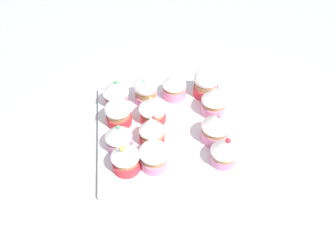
{
  "coord_description": "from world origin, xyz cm",
  "views": [
    {
      "loc": [
        -7.09,
        -54.86,
        63.19
      ],
      "look_at": [
        0.0,
        0.0,
        4.2
      ],
      "focal_mm": 37.92,
      "sensor_mm": 36.0,
      "label": 1
    }
  ],
  "objects_px": {
    "baking_tray": "(168,130)",
    "cupcake_10": "(146,90)",
    "cupcake_0": "(126,158)",
    "cupcake_8": "(214,100)",
    "cupcake_2": "(225,150)",
    "cupcake_6": "(118,113)",
    "cupcake_3": "(119,137)",
    "cupcake_1": "(154,156)",
    "cupcake_4": "(152,130)",
    "cupcake_9": "(116,92)",
    "cupcake_5": "(216,126)",
    "cupcake_12": "(206,83)",
    "cupcake_7": "(153,109)",
    "cupcake_11": "(174,86)"
  },
  "relations": [
    {
      "from": "cupcake_0",
      "to": "cupcake_8",
      "type": "height_order",
      "value": "cupcake_8"
    },
    {
      "from": "cupcake_0",
      "to": "cupcake_6",
      "type": "relative_size",
      "value": 1.14
    },
    {
      "from": "baking_tray",
      "to": "cupcake_2",
      "type": "xyz_separation_m",
      "value": [
        0.11,
        -0.11,
        0.04
      ]
    },
    {
      "from": "cupcake_0",
      "to": "cupcake_4",
      "type": "height_order",
      "value": "cupcake_4"
    },
    {
      "from": "cupcake_8",
      "to": "cupcake_12",
      "type": "height_order",
      "value": "cupcake_8"
    },
    {
      "from": "cupcake_6",
      "to": "cupcake_10",
      "type": "height_order",
      "value": "cupcake_10"
    },
    {
      "from": "baking_tray",
      "to": "cupcake_10",
      "type": "distance_m",
      "value": 0.12
    },
    {
      "from": "cupcake_0",
      "to": "cupcake_1",
      "type": "height_order",
      "value": "cupcake_0"
    },
    {
      "from": "cupcake_2",
      "to": "cupcake_9",
      "type": "bearing_deg",
      "value": 136.7
    },
    {
      "from": "cupcake_2",
      "to": "cupcake_7",
      "type": "distance_m",
      "value": 0.2
    },
    {
      "from": "cupcake_11",
      "to": "cupcake_7",
      "type": "bearing_deg",
      "value": -128.77
    },
    {
      "from": "cupcake_4",
      "to": "cupcake_10",
      "type": "xyz_separation_m",
      "value": [
        -0.0,
        0.13,
        -0.0
      ]
    },
    {
      "from": "cupcake_1",
      "to": "cupcake_4",
      "type": "distance_m",
      "value": 0.07
    },
    {
      "from": "cupcake_5",
      "to": "cupcake_0",
      "type": "bearing_deg",
      "value": -164.29
    },
    {
      "from": "cupcake_0",
      "to": "cupcake_3",
      "type": "height_order",
      "value": "cupcake_3"
    },
    {
      "from": "cupcake_1",
      "to": "cupcake_8",
      "type": "distance_m",
      "value": 0.21
    },
    {
      "from": "cupcake_2",
      "to": "cupcake_4",
      "type": "xyz_separation_m",
      "value": [
        -0.15,
        0.07,
        0.0
      ]
    },
    {
      "from": "cupcake_2",
      "to": "cupcake_10",
      "type": "xyz_separation_m",
      "value": [
        -0.15,
        0.21,
        -0.0
      ]
    },
    {
      "from": "cupcake_2",
      "to": "cupcake_12",
      "type": "xyz_separation_m",
      "value": [
        0.0,
        0.21,
        0.0
      ]
    },
    {
      "from": "cupcake_8",
      "to": "cupcake_10",
      "type": "xyz_separation_m",
      "value": [
        -0.16,
        0.06,
        -0.0
      ]
    },
    {
      "from": "cupcake_10",
      "to": "cupcake_2",
      "type": "bearing_deg",
      "value": -54.66
    },
    {
      "from": "cupcake_2",
      "to": "cupcake_10",
      "type": "distance_m",
      "value": 0.25
    },
    {
      "from": "cupcake_0",
      "to": "cupcake_3",
      "type": "bearing_deg",
      "value": 101.72
    },
    {
      "from": "cupcake_7",
      "to": "cupcake_10",
      "type": "xyz_separation_m",
      "value": [
        -0.01,
        0.07,
        0.0
      ]
    },
    {
      "from": "cupcake_0",
      "to": "cupcake_10",
      "type": "relative_size",
      "value": 1.0
    },
    {
      "from": "baking_tray",
      "to": "cupcake_9",
      "type": "bearing_deg",
      "value": 138.84
    },
    {
      "from": "cupcake_2",
      "to": "cupcake_9",
      "type": "height_order",
      "value": "same"
    },
    {
      "from": "cupcake_6",
      "to": "cupcake_1",
      "type": "bearing_deg",
      "value": -62.91
    },
    {
      "from": "cupcake_2",
      "to": "cupcake_4",
      "type": "bearing_deg",
      "value": 153.22
    },
    {
      "from": "cupcake_4",
      "to": "cupcake_6",
      "type": "xyz_separation_m",
      "value": [
        -0.07,
        0.07,
        -0.01
      ]
    },
    {
      "from": "cupcake_3",
      "to": "cupcake_5",
      "type": "bearing_deg",
      "value": -0.41
    },
    {
      "from": "cupcake_1",
      "to": "cupcake_8",
      "type": "bearing_deg",
      "value": 41.93
    },
    {
      "from": "cupcake_2",
      "to": "cupcake_8",
      "type": "height_order",
      "value": "cupcake_8"
    },
    {
      "from": "cupcake_4",
      "to": "cupcake_8",
      "type": "height_order",
      "value": "same"
    },
    {
      "from": "cupcake_1",
      "to": "cupcake_9",
      "type": "relative_size",
      "value": 0.84
    },
    {
      "from": "cupcake_9",
      "to": "cupcake_10",
      "type": "xyz_separation_m",
      "value": [
        0.07,
        -0.0,
        -0.0
      ]
    },
    {
      "from": "cupcake_6",
      "to": "cupcake_10",
      "type": "distance_m",
      "value": 0.1
    },
    {
      "from": "cupcake_1",
      "to": "cupcake_2",
      "type": "xyz_separation_m",
      "value": [
        0.15,
        -0.01,
        0.0
      ]
    },
    {
      "from": "cupcake_7",
      "to": "cupcake_12",
      "type": "xyz_separation_m",
      "value": [
        0.14,
        0.07,
        0.0
      ]
    },
    {
      "from": "cupcake_5",
      "to": "cupcake_12",
      "type": "distance_m",
      "value": 0.15
    },
    {
      "from": "cupcake_2",
      "to": "cupcake_3",
      "type": "xyz_separation_m",
      "value": [
        -0.22,
        0.07,
        -0.0
      ]
    },
    {
      "from": "cupcake_0",
      "to": "cupcake_9",
      "type": "bearing_deg",
      "value": 94.05
    },
    {
      "from": "cupcake_1",
      "to": "cupcake_9",
      "type": "height_order",
      "value": "cupcake_9"
    },
    {
      "from": "baking_tray",
      "to": "cupcake_0",
      "type": "relative_size",
      "value": 4.46
    },
    {
      "from": "cupcake_6",
      "to": "cupcake_10",
      "type": "bearing_deg",
      "value": 43.08
    },
    {
      "from": "cupcake_5",
      "to": "cupcake_4",
      "type": "bearing_deg",
      "value": 176.42
    },
    {
      "from": "cupcake_12",
      "to": "baking_tray",
      "type": "bearing_deg",
      "value": -135.99
    },
    {
      "from": "cupcake_0",
      "to": "cupcake_8",
      "type": "distance_m",
      "value": 0.26
    },
    {
      "from": "cupcake_8",
      "to": "cupcake_10",
      "type": "height_order",
      "value": "cupcake_8"
    },
    {
      "from": "cupcake_2",
      "to": "cupcake_9",
      "type": "relative_size",
      "value": 1.0
    }
  ]
}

